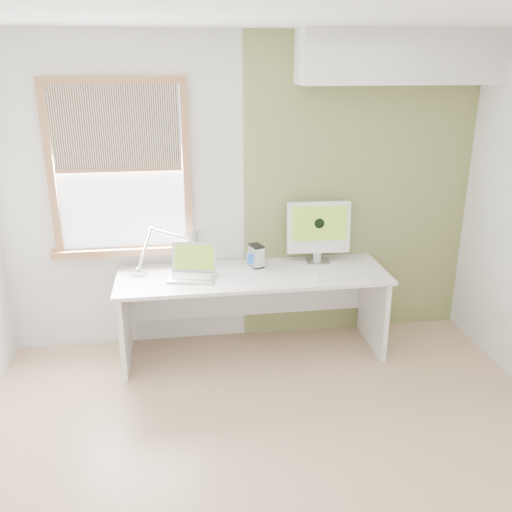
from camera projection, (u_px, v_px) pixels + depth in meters
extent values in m
cube|color=tan|center=(280.00, 464.00, 3.41)|extent=(4.00, 3.50, 0.02)
cube|color=white|center=(289.00, 4.00, 2.53)|extent=(4.00, 3.50, 0.02)
cube|color=silver|center=(244.00, 195.00, 4.61)|extent=(4.00, 0.02, 2.60)
cube|color=olive|center=(359.00, 191.00, 4.73)|extent=(2.00, 0.02, 2.60)
cube|color=white|center=(399.00, 56.00, 4.23)|extent=(1.60, 0.40, 0.42)
cube|color=#9B653F|center=(51.00, 171.00, 4.28)|extent=(0.06, 0.06, 1.42)
cube|color=#9B653F|center=(187.00, 167.00, 4.42)|extent=(0.06, 0.06, 1.42)
cube|color=#9B653F|center=(112.00, 80.00, 4.12)|extent=(1.00, 0.06, 0.06)
cube|color=#9B653F|center=(126.00, 251.00, 4.56)|extent=(1.20, 0.14, 0.06)
cube|color=#D1E2F9|center=(120.00, 169.00, 4.37)|extent=(1.00, 0.01, 1.30)
cube|color=beige|center=(116.00, 128.00, 4.22)|extent=(0.98, 0.02, 0.65)
cube|color=#9B653F|center=(120.00, 170.00, 4.33)|extent=(0.98, 0.03, 0.03)
cube|color=white|center=(253.00, 275.00, 4.46)|extent=(2.20, 0.70, 0.03)
cube|color=white|center=(125.00, 324.00, 4.43)|extent=(0.04, 0.64, 0.70)
cube|color=white|center=(373.00, 308.00, 4.72)|extent=(0.04, 0.64, 0.70)
cube|color=white|center=(248.00, 290.00, 4.84)|extent=(2.08, 0.02, 0.48)
cylinder|color=silver|center=(138.00, 272.00, 4.45)|extent=(0.19, 0.19, 0.02)
sphere|color=silver|center=(138.00, 270.00, 4.44)|extent=(0.06, 0.06, 0.05)
cylinder|color=silver|center=(145.00, 250.00, 4.41)|extent=(0.16, 0.06, 0.34)
sphere|color=silver|center=(152.00, 229.00, 4.38)|extent=(0.05, 0.05, 0.04)
cylinder|color=silver|center=(171.00, 235.00, 4.43)|extent=(0.31, 0.05, 0.13)
sphere|color=silver|center=(190.00, 239.00, 4.49)|extent=(0.05, 0.05, 0.04)
cone|color=silver|center=(193.00, 242.00, 4.51)|extent=(0.27, 0.28, 0.21)
cube|color=silver|center=(192.00, 277.00, 4.35)|extent=(0.41, 0.32, 0.02)
cube|color=#B2B5B7|center=(192.00, 276.00, 4.35)|extent=(0.33, 0.21, 0.00)
cube|color=silver|center=(194.00, 257.00, 4.43)|extent=(0.37, 0.15, 0.24)
cube|color=olive|center=(194.00, 257.00, 4.42)|extent=(0.32, 0.12, 0.19)
cylinder|color=silver|center=(250.00, 266.00, 4.57)|extent=(0.08, 0.08, 0.02)
cube|color=silver|center=(250.00, 258.00, 4.55)|extent=(0.06, 0.02, 0.12)
cube|color=#194C99|center=(250.00, 259.00, 4.54)|extent=(0.05, 0.01, 0.09)
cube|color=silver|center=(256.00, 256.00, 4.58)|extent=(0.13, 0.16, 0.19)
cube|color=black|center=(256.00, 246.00, 4.55)|extent=(0.13, 0.17, 0.01)
cube|color=black|center=(256.00, 265.00, 4.61)|extent=(0.13, 0.17, 0.01)
cube|color=silver|center=(318.00, 261.00, 4.70)|extent=(0.21, 0.19, 0.01)
cube|color=silver|center=(317.00, 250.00, 4.70)|extent=(0.07, 0.03, 0.17)
cube|color=white|center=(318.00, 227.00, 4.62)|extent=(0.54, 0.12, 0.44)
cube|color=olive|center=(319.00, 223.00, 4.58)|extent=(0.47, 0.06, 0.29)
cylinder|color=black|center=(319.00, 224.00, 4.58)|extent=(0.09, 0.02, 0.09)
cube|color=white|center=(343.00, 277.00, 4.35)|extent=(0.45, 0.15, 0.02)
cube|color=white|center=(343.00, 276.00, 4.35)|extent=(0.42, 0.12, 0.00)
ellipsoid|color=white|center=(317.00, 275.00, 4.37)|extent=(0.08, 0.10, 0.03)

